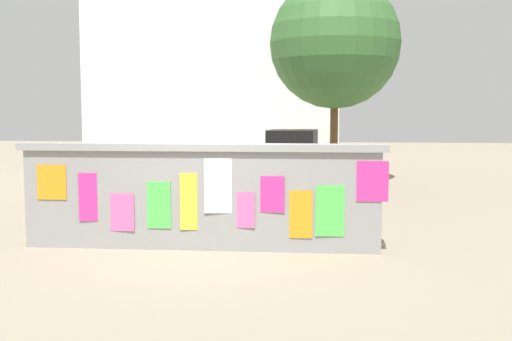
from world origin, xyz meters
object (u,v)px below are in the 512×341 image
Objects in this scene: bicycle_far at (300,203)px; tree_roadside at (335,43)px; auto_rickshaw_truck at (255,166)px; bicycle_near at (269,217)px; motorcycle at (185,197)px; person_walking at (98,176)px.

bicycle_far is 8.46m from tree_roadside.
bicycle_near is (0.73, -4.89, -0.54)m from auto_rickshaw_truck.
tree_roadside is (3.42, 7.33, 4.06)m from motorcycle.
motorcycle is 1.17× the size of person_walking.
person_walking is at bearing -170.50° from bicycle_far.
tree_roadside reaches higher than auto_rickshaw_truck.
tree_roadside reaches higher than person_walking.
tree_roadside is at bearing 80.87° from bicycle_near.
bicycle_near and bicycle_far have the same top height.
bicycle_near is 1.88m from bicycle_far.
auto_rickshaw_truck is at bearing 68.47° from motorcycle.
bicycle_far is at bearing 0.55° from motorcycle.
auto_rickshaw_truck is 1.96× the size of motorcycle.
person_walking is 0.24× the size of tree_roadside.
motorcycle is 1.11× the size of bicycle_far.
motorcycle is (-1.23, -3.12, -0.44)m from auto_rickshaw_truck.
tree_roadside is at bearing 62.50° from auto_rickshaw_truck.
motorcycle is 0.28× the size of tree_roadside.
person_walking is (-3.66, 1.10, 0.62)m from bicycle_near.
auto_rickshaw_truck reaches higher than bicycle_far.
bicycle_far is 1.06× the size of person_walking.
tree_roadside is (5.13, 8.01, 3.54)m from person_walking.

